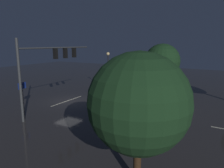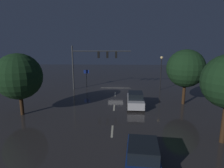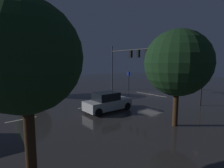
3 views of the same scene
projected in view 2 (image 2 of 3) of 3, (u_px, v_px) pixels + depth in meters
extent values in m
plane|color=#2D2B2B|center=(116.00, 88.00, 30.96)|extent=(80.00, 80.00, 0.00)
cylinder|color=#383A3D|center=(73.00, 68.00, 29.47)|extent=(0.22, 0.22, 6.92)
cylinder|color=#383A3D|center=(101.00, 51.00, 28.78)|extent=(9.11, 0.14, 0.14)
cube|color=black|center=(99.00, 55.00, 28.91)|extent=(0.32, 0.36, 1.00)
sphere|color=black|center=(99.00, 53.00, 29.03)|extent=(0.20, 0.20, 0.20)
sphere|color=yellow|center=(99.00, 55.00, 29.10)|extent=(0.20, 0.20, 0.20)
sphere|color=black|center=(99.00, 57.00, 29.16)|extent=(0.20, 0.20, 0.20)
cube|color=black|center=(107.00, 55.00, 28.86)|extent=(0.32, 0.36, 1.00)
sphere|color=black|center=(107.00, 53.00, 28.98)|extent=(0.20, 0.20, 0.20)
sphere|color=yellow|center=(107.00, 55.00, 29.05)|extent=(0.20, 0.20, 0.20)
sphere|color=black|center=(107.00, 57.00, 29.11)|extent=(0.20, 0.20, 0.20)
cube|color=black|center=(116.00, 55.00, 28.81)|extent=(0.32, 0.36, 1.00)
sphere|color=black|center=(116.00, 53.00, 28.94)|extent=(0.20, 0.20, 0.20)
sphere|color=yellow|center=(116.00, 55.00, 29.00)|extent=(0.20, 0.20, 0.20)
sphere|color=black|center=(116.00, 57.00, 29.06)|extent=(0.20, 0.20, 0.20)
cube|color=beige|center=(115.00, 94.00, 27.04)|extent=(0.16, 2.20, 0.01)
cube|color=beige|center=(114.00, 108.00, 21.17)|extent=(0.16, 2.20, 0.01)
cube|color=beige|center=(112.00, 131.00, 15.29)|extent=(0.16, 2.20, 0.01)
cube|color=beige|center=(116.00, 88.00, 31.09)|extent=(5.00, 0.16, 0.01)
cube|color=#B7B7BC|center=(135.00, 101.00, 21.50)|extent=(1.96, 4.36, 0.80)
cube|color=black|center=(135.00, 95.00, 21.15)|extent=(1.68, 2.16, 0.68)
cylinder|color=black|center=(128.00, 99.00, 23.18)|extent=(0.25, 0.69, 0.68)
cylinder|color=black|center=(141.00, 100.00, 23.06)|extent=(0.25, 0.69, 0.68)
cylinder|color=black|center=(128.00, 108.00, 20.05)|extent=(0.25, 0.69, 0.68)
cylinder|color=black|center=(144.00, 108.00, 19.93)|extent=(0.25, 0.69, 0.68)
sphere|color=#F9EFC6|center=(129.00, 96.00, 23.61)|extent=(0.20, 0.20, 0.20)
sphere|color=#F9EFC6|center=(140.00, 96.00, 23.51)|extent=(0.20, 0.20, 0.20)
cube|color=navy|center=(142.00, 159.00, 10.44)|extent=(2.21, 4.46, 0.80)
cube|color=black|center=(143.00, 149.00, 10.10)|extent=(1.80, 2.25, 0.68)
cylinder|color=black|center=(129.00, 148.00, 12.16)|extent=(0.29, 0.70, 0.68)
cylinder|color=black|center=(155.00, 150.00, 11.94)|extent=(0.29, 0.70, 0.68)
sphere|color=#F9EFC6|center=(132.00, 139.00, 12.58)|extent=(0.20, 0.20, 0.20)
sphere|color=#F9EFC6|center=(152.00, 141.00, 12.40)|extent=(0.20, 0.20, 0.20)
cylinder|color=black|center=(161.00, 75.00, 29.12)|extent=(0.14, 0.14, 4.93)
sphere|color=#F9D88C|center=(162.00, 58.00, 28.59)|extent=(0.44, 0.44, 0.44)
cylinder|color=#383A3D|center=(87.00, 78.00, 31.92)|extent=(0.09, 0.09, 2.92)
cube|color=navy|center=(86.00, 72.00, 31.70)|extent=(0.90, 0.15, 0.60)
cylinder|color=#382314|center=(184.00, 93.00, 22.28)|extent=(0.36, 0.36, 2.65)
sphere|color=#163319|center=(186.00, 68.00, 21.69)|extent=(4.40, 4.40, 4.40)
cylinder|color=#382314|center=(22.00, 104.00, 18.82)|extent=(0.36, 0.36, 2.24)
sphere|color=#163319|center=(19.00, 76.00, 18.26)|extent=(4.53, 4.53, 4.53)
cylinder|color=#382314|center=(224.00, 122.00, 13.23)|extent=(0.36, 0.36, 3.10)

